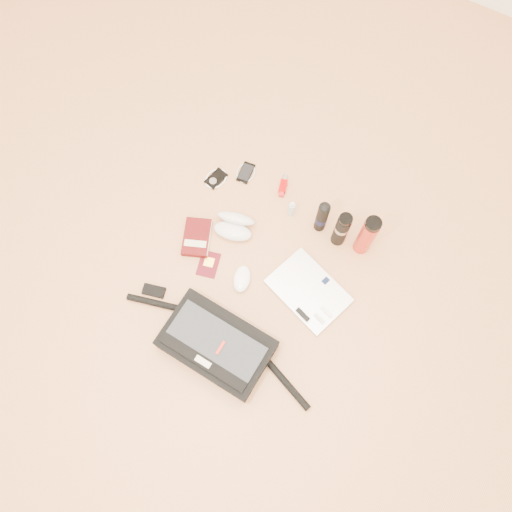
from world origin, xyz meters
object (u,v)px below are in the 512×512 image
Objects in this scene: laptop at (308,291)px; thermos_red at (367,236)px; book at (197,238)px; messenger_bag at (216,344)px; thermos_black at (341,229)px.

thermos_red is at bearing 88.25° from laptop.
laptop is at bearing -20.83° from book.
messenger_bag reaches higher than laptop.
thermos_black reaches higher than laptop.
messenger_bag is 0.50m from book.
thermos_red is (0.66, 0.33, 0.12)m from book.
laptop is at bearing -109.81° from thermos_red.
thermos_black is 0.86× the size of thermos_red.
messenger_bag is 0.72m from thermos_black.
messenger_bag is 3.80× the size of thermos_black.
thermos_black is at bearing -169.70° from thermos_red.
laptop is 1.82× the size of book.
messenger_bag is at bearing -108.41° from thermos_black.
thermos_black reaches higher than book.
laptop is 0.34m from thermos_red.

